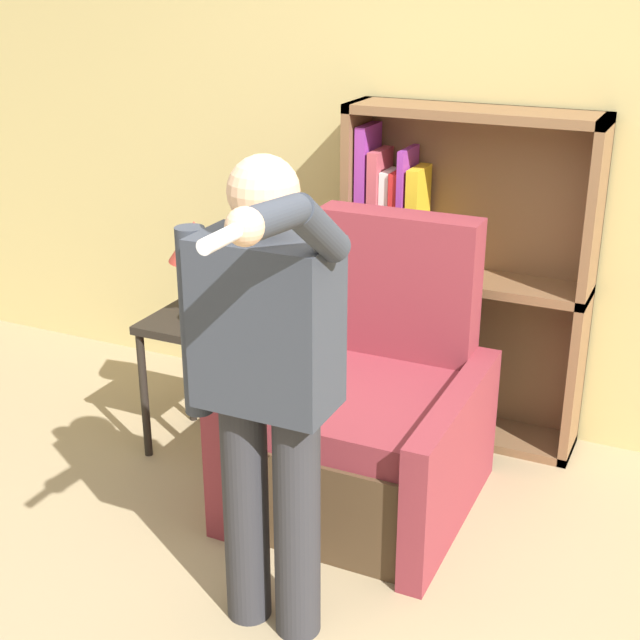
{
  "coord_description": "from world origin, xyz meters",
  "views": [
    {
      "loc": [
        1.02,
        -1.82,
        2.06
      ],
      "look_at": [
        -0.16,
        0.7,
        0.95
      ],
      "focal_mm": 50.0,
      "sensor_mm": 36.0,
      "label": 1
    }
  ],
  "objects_px": {
    "table_lamp": "(195,248)",
    "person_standing": "(266,381)",
    "side_table": "(200,343)",
    "bookcase": "(437,283)",
    "armchair": "(366,420)"
  },
  "relations": [
    {
      "from": "armchair",
      "to": "person_standing",
      "type": "distance_m",
      "value": 1.03
    },
    {
      "from": "bookcase",
      "to": "person_standing",
      "type": "bearing_deg",
      "value": -91.23
    },
    {
      "from": "bookcase",
      "to": "person_standing",
      "type": "xyz_separation_m",
      "value": [
        -0.03,
        -1.57,
        0.18
      ]
    },
    {
      "from": "person_standing",
      "to": "side_table",
      "type": "relative_size",
      "value": 2.51
    },
    {
      "from": "person_standing",
      "to": "table_lamp",
      "type": "height_order",
      "value": "person_standing"
    },
    {
      "from": "person_standing",
      "to": "table_lamp",
      "type": "distance_m",
      "value": 1.25
    },
    {
      "from": "table_lamp",
      "to": "person_standing",
      "type": "bearing_deg",
      "value": -47.95
    },
    {
      "from": "side_table",
      "to": "table_lamp",
      "type": "bearing_deg",
      "value": -90.0
    },
    {
      "from": "person_standing",
      "to": "side_table",
      "type": "bearing_deg",
      "value": 132.05
    },
    {
      "from": "person_standing",
      "to": "side_table",
      "type": "distance_m",
      "value": 1.31
    },
    {
      "from": "bookcase",
      "to": "armchair",
      "type": "relative_size",
      "value": 1.33
    },
    {
      "from": "bookcase",
      "to": "armchair",
      "type": "xyz_separation_m",
      "value": [
        -0.05,
        -0.71,
        -0.37
      ]
    },
    {
      "from": "side_table",
      "to": "table_lamp",
      "type": "distance_m",
      "value": 0.44
    },
    {
      "from": "bookcase",
      "to": "person_standing",
      "type": "distance_m",
      "value": 1.58
    },
    {
      "from": "person_standing",
      "to": "table_lamp",
      "type": "bearing_deg",
      "value": 132.05
    }
  ]
}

